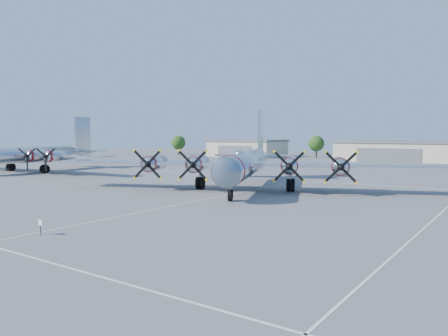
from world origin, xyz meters
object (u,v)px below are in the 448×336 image
Objects in this scene: bomber_west at (35,171)px; info_placard at (40,224)px; tree_far_west at (179,143)px; hangar_west at (247,148)px; main_bomber_b29 at (247,188)px; hangar_center at (395,151)px; tree_west at (316,144)px.

info_placard is at bearing -37.75° from bomber_west.
hangar_west is at bearing 9.01° from tree_far_west.
main_bomber_b29 is 44.99× the size of info_placard.
info_placard is (48.76, -29.85, 0.76)m from bomber_west.
main_bomber_b29 reaches higher than bomber_west.
main_bomber_b29 is 1.20× the size of bomber_west.
bomber_west is (22.03, -66.67, -4.22)m from tree_far_west.
main_bomber_b29 is at bearing 102.82° from info_placard.
hangar_center is 26.30m from tree_west.
bomber_west is (-2.97, -70.64, -2.71)m from hangar_west.
info_placard is (25.79, -108.52, -3.47)m from tree_west.
hangar_west is 0.47× the size of main_bomber_b29.
tree_far_west and tree_west have the same top height.
main_bomber_b29 is (68.43, -65.86, -4.22)m from tree_far_west.
hangar_center is 0.71× the size of bomber_west.
tree_west is (20.00, 8.04, 1.51)m from hangar_west.
hangar_center is at bearing 3.24° from tree_far_west.
hangar_center is (45.00, -0.00, -0.00)m from hangar_west.
info_placard is (70.79, -96.52, -3.47)m from tree_far_west.
hangar_west reaches higher than main_bomber_b29.
info_placard is at bearing -76.63° from tree_west.
main_bomber_b29 is at bearing -43.90° from tree_far_west.
tree_far_west is 46.57m from tree_west.
hangar_center is at bearing 49.54° from bomber_west.
tree_west is 111.60m from info_placard.
hangar_center is at bearing 65.62° from main_bomber_b29.
main_bomber_b29 is 46.41m from bomber_west.
tree_west is at bearing 67.44° from bomber_west.
tree_far_west is at bearing -170.99° from hangar_west.
tree_far_west is 0.14× the size of main_bomber_b29.
hangar_west is 70.75m from bomber_west.
bomber_west is at bearing 156.94° from info_placard.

